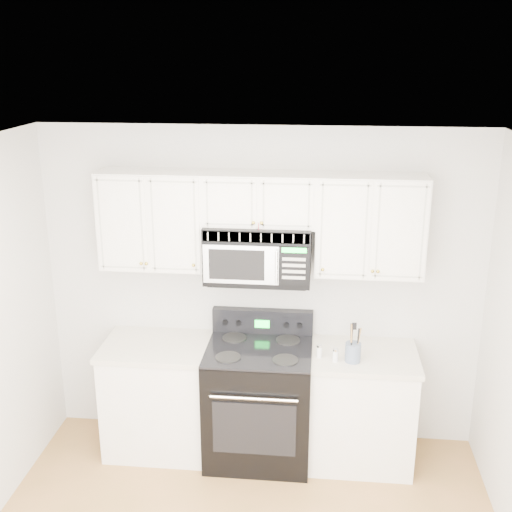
# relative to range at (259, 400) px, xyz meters

# --- Properties ---
(room) EXTENTS (3.51, 3.51, 2.61)m
(room) POSITION_rel_range_xyz_m (-0.01, -1.41, 0.82)
(room) COLOR #A36D3E
(room) RESTS_ON ground
(base_cabinet_left) EXTENTS (0.86, 0.65, 0.92)m
(base_cabinet_left) POSITION_rel_range_xyz_m (-0.81, 0.03, -0.06)
(base_cabinet_left) COLOR white
(base_cabinet_left) RESTS_ON ground
(base_cabinet_right) EXTENTS (0.86, 0.65, 0.92)m
(base_cabinet_right) POSITION_rel_range_xyz_m (0.79, 0.03, -0.06)
(base_cabinet_right) COLOR white
(base_cabinet_right) RESTS_ON ground
(range) EXTENTS (0.82, 0.74, 1.13)m
(range) POSITION_rel_range_xyz_m (0.00, 0.00, 0.00)
(range) COLOR black
(range) RESTS_ON ground
(upper_cabinets) EXTENTS (2.44, 0.37, 0.75)m
(upper_cabinets) POSITION_rel_range_xyz_m (-0.01, 0.18, 1.45)
(upper_cabinets) COLOR white
(upper_cabinets) RESTS_ON ground
(microwave) EXTENTS (0.80, 0.45, 0.44)m
(microwave) POSITION_rel_range_xyz_m (-0.02, 0.14, 1.19)
(microwave) COLOR black
(microwave) RESTS_ON ground
(utensil_crock) EXTENTS (0.12, 0.12, 0.31)m
(utensil_crock) POSITION_rel_range_xyz_m (0.71, -0.11, 0.52)
(utensil_crock) COLOR slate
(utensil_crock) RESTS_ON base_cabinet_right
(shaker_salt) EXTENTS (0.04, 0.04, 0.10)m
(shaker_salt) POSITION_rel_range_xyz_m (0.46, -0.07, 0.49)
(shaker_salt) COLOR silver
(shaker_salt) RESTS_ON base_cabinet_right
(shaker_pepper) EXTENTS (0.04, 0.04, 0.10)m
(shaker_pepper) POSITION_rel_range_xyz_m (0.58, -0.13, 0.49)
(shaker_pepper) COLOR silver
(shaker_pepper) RESTS_ON base_cabinet_right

